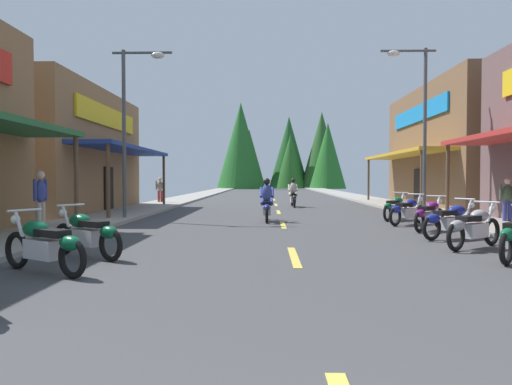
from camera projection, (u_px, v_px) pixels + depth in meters
The scene contains 21 objects.
ground at pixel (275, 204), 29.04m from camera, with size 10.80×87.13×0.10m, color #424244.
sidewalk_left at pixel (169, 202), 29.19m from camera, with size 2.55×87.13×0.12m, color #9E9991.
sidewalk_right at pixel (383, 203), 28.88m from camera, with size 2.55×87.13×0.12m, color #9E9991.
centerline_dashes at pixel (274, 200), 33.70m from camera, with size 0.16×64.05×0.01m.
storefront_left_far at pixel (28, 151), 21.67m from camera, with size 9.40×10.65×5.65m.
storefront_right_far at pixel (482, 147), 25.87m from camera, with size 8.84×12.44×6.63m.
streetlamp_left at pixel (133, 110), 17.05m from camera, with size 2.19×0.30×6.26m.
streetlamp_right at pixel (417, 109), 18.61m from camera, with size 2.19×0.30×6.76m.
motorcycle_parked_right_2 at pixel (474, 227), 10.30m from camera, with size 1.76×1.38×1.04m.
motorcycle_parked_right_3 at pixel (451, 220), 11.94m from camera, with size 1.89×1.17×1.04m.
motorcycle_parked_right_4 at pixel (429, 214), 13.83m from camera, with size 1.47×1.69×1.04m.
motorcycle_parked_right_5 at pixel (407, 210), 15.62m from camera, with size 1.66×1.50×1.04m.
motorcycle_parked_right_6 at pixel (395, 207), 17.33m from camera, with size 1.38×1.76×1.04m.
motorcycle_parked_left_1 at pixel (44, 244), 7.57m from camera, with size 1.89×1.18×1.04m.
motorcycle_parked_left_2 at pixel (87, 233), 9.07m from camera, with size 1.83×1.28×1.04m.
rider_cruising_lead at pixel (267, 203), 16.77m from camera, with size 0.60×2.14×1.57m.
rider_cruising_trailing at pixel (293, 195), 25.39m from camera, with size 0.60×2.14×1.57m.
pedestrian_by_shop at pixel (40, 197), 12.83m from camera, with size 0.31×0.56×1.78m.
pedestrian_browsing at pixel (160, 189), 28.60m from camera, with size 0.57×0.29×1.63m.
pedestrian_strolling at pixel (507, 198), 15.70m from camera, with size 0.57×0.30×1.57m.
treeline_backdrop at pixel (281, 152), 74.34m from camera, with size 20.10×12.24×13.29m.
Camera 1 is at (-0.54, -0.46, 1.55)m, focal length 32.62 mm.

